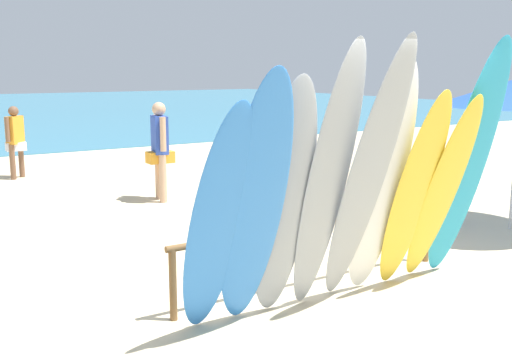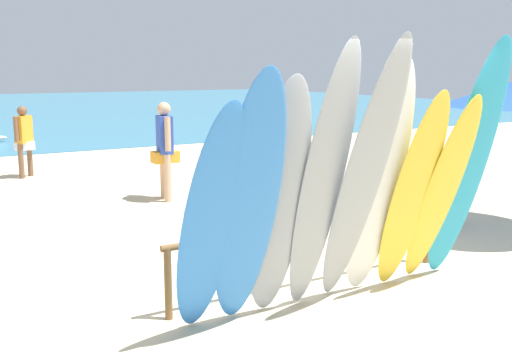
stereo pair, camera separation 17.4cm
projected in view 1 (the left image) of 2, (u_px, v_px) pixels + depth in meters
The scene contains 16 objects.
ground at pixel (33, 144), 18.06m from camera, with size 60.00×60.00×0.00m, color beige.
surfboard_rack at pixel (317, 235), 6.22m from camera, with size 3.37×0.07×0.71m.
surfboard_blue_0 at pixel (218, 223), 4.89m from camera, with size 0.54×0.07×2.16m, color #337AD1.
surfboard_blue_1 at pixel (255, 204), 5.00m from camera, with size 0.55×0.07×2.42m, color #337AD1.
surfboard_grey_2 at pixel (284, 201), 5.29m from camera, with size 0.53×0.06×2.29m, color #999EA3.
surfboard_grey_3 at pixel (328, 181), 5.40m from camera, with size 0.48×0.06×2.62m, color #999EA3.
surfboard_grey_4 at pixel (367, 176), 5.53m from camera, with size 0.48×0.07×2.72m, color #999EA3.
surfboard_white_5 at pixel (381, 179), 5.83m from camera, with size 0.58×0.06×2.47m, color white.
surfboard_yellow_6 at pixel (414, 192), 6.01m from camera, with size 0.53×0.06×2.17m, color yellow.
surfboard_yellow_7 at pixel (443, 190), 6.23m from camera, with size 0.50×0.08×2.14m, color yellow.
surfboard_teal_8 at pixel (467, 162), 6.30m from camera, with size 0.57×0.07×2.69m, color #289EC6.
beachgoer_by_water at pixel (15, 137), 12.38m from camera, with size 0.42×0.43×1.50m.
beachgoer_photographing at pixel (160, 144), 10.27m from camera, with size 0.44×0.63×1.70m.
beach_chair_red at pixel (425, 194), 8.92m from camera, with size 0.71×0.87×0.79m.
beach_chair_blue at pixel (328, 180), 9.95m from camera, with size 0.61×0.75×0.82m.
beach_chair_striped at pixel (394, 176), 10.42m from camera, with size 0.57×0.75×0.81m.
Camera 1 is at (-3.69, -4.79, 2.27)m, focal length 42.22 mm.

